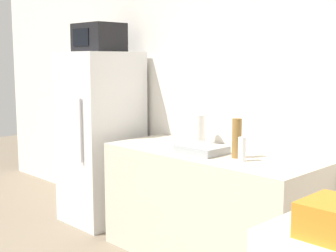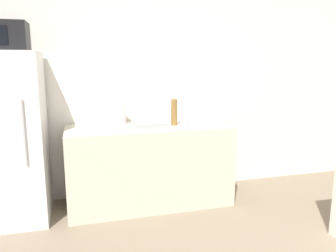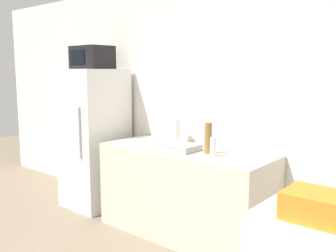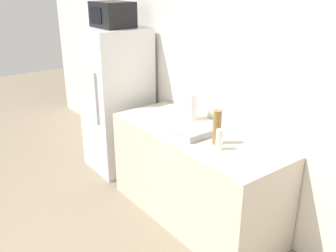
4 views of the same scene
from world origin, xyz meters
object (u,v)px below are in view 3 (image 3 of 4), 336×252
basket (315,206)px  paper_towel_roll (175,131)px  microwave (92,58)px  refrigerator (95,138)px  bottle_tall (208,138)px  bottle_short (213,147)px

basket → paper_towel_roll: size_ratio=0.93×
microwave → basket: (3.06, -1.34, -0.69)m
microwave → paper_towel_roll: bearing=10.7°
refrigerator → bottle_tall: size_ratio=5.75×
refrigerator → basket: 3.35m
microwave → refrigerator: bearing=71.8°
bottle_tall → paper_towel_roll: bearing=159.4°
microwave → bottle_tall: (1.64, -0.00, -0.77)m
bottle_tall → refrigerator: bearing=179.9°
bottle_short → basket: (1.32, -1.27, 0.13)m
refrigerator → paper_towel_roll: size_ratio=6.59×
refrigerator → basket: refrigerator is taller
microwave → bottle_short: size_ratio=2.63×
bottle_tall → basket: 1.95m
bottle_tall → bottle_short: (0.10, -0.07, -0.06)m
bottle_tall → microwave: bearing=179.9°
refrigerator → microwave: size_ratio=3.68×
bottle_short → paper_towel_roll: paper_towel_roll is taller
basket → paper_towel_roll: basket is taller
microwave → paper_towel_roll: size_ratio=1.79×
microwave → bottle_tall: 1.81m
bottle_short → refrigerator: bearing=177.8°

